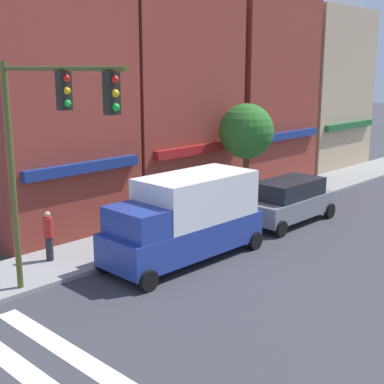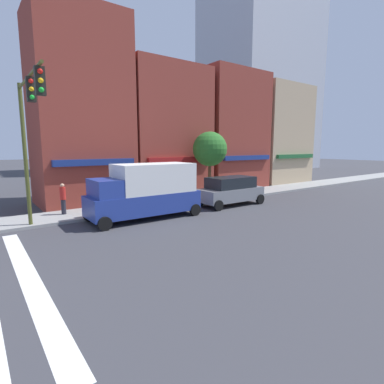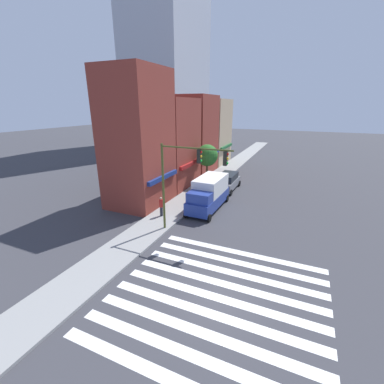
% 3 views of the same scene
% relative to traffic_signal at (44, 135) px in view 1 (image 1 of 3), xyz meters
% --- Properties ---
extents(storefront_row, '(27.54, 5.30, 12.76)m').
position_rel_traffic_signal_xyz_m(storefront_row, '(14.47, 6.99, 0.57)').
color(storefront_row, maroon).
rests_on(storefront_row, ground_plane).
extents(traffic_signal, '(0.32, 5.44, 6.90)m').
position_rel_traffic_signal_xyz_m(traffic_signal, '(0.00, 0.00, 0.00)').
color(traffic_signal, '#474C1E').
rests_on(traffic_signal, ground_plane).
extents(box_truck_blue, '(6.23, 2.42, 3.04)m').
position_rel_traffic_signal_xyz_m(box_truck_blue, '(5.53, 0.19, -3.41)').
color(box_truck_blue, navy).
rests_on(box_truck_blue, ground_plane).
extents(suv_grey, '(4.70, 2.12, 1.94)m').
position_rel_traffic_signal_xyz_m(suv_grey, '(12.01, 0.19, -3.96)').
color(suv_grey, slate).
rests_on(suv_grey, ground_plane).
extents(pedestrian_red_jacket, '(0.32, 0.32, 1.77)m').
position_rel_traffic_signal_xyz_m(pedestrian_red_jacket, '(1.91, 3.30, -3.92)').
color(pedestrian_red_jacket, '#23232D').
rests_on(pedestrian_red_jacket, sidewalk_left).
extents(fire_hydrant, '(0.24, 0.24, 0.84)m').
position_rel_traffic_signal_xyz_m(fire_hydrant, '(4.78, 1.89, -4.38)').
color(fire_hydrant, red).
rests_on(fire_hydrant, sidewalk_left).
extents(street_tree, '(2.60, 2.60, 4.96)m').
position_rel_traffic_signal_xyz_m(street_tree, '(12.46, 2.99, -1.21)').
color(street_tree, brown).
rests_on(street_tree, sidewalk_left).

